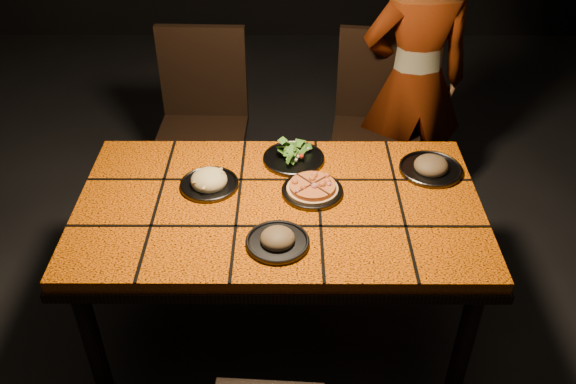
{
  "coord_description": "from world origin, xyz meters",
  "views": [
    {
      "loc": [
        0.04,
        -1.9,
        2.23
      ],
      "look_at": [
        0.04,
        -0.03,
        0.82
      ],
      "focal_mm": 38.0,
      "sensor_mm": 36.0,
      "label": 1
    }
  ],
  "objects_px": {
    "dining_table": "(279,217)",
    "plate_pizza": "(312,189)",
    "chair_far_right": "(378,115)",
    "diner": "(414,83)",
    "chair_far_left": "(203,113)",
    "plate_pasta": "(209,182)"
  },
  "relations": [
    {
      "from": "dining_table",
      "to": "plate_pizza",
      "type": "height_order",
      "value": "plate_pizza"
    },
    {
      "from": "chair_far_right",
      "to": "plate_pizza",
      "type": "distance_m",
      "value": 1.0
    },
    {
      "from": "diner",
      "to": "chair_far_left",
      "type": "bearing_deg",
      "value": -4.27
    },
    {
      "from": "plate_pizza",
      "to": "plate_pasta",
      "type": "xyz_separation_m",
      "value": [
        -0.42,
        0.04,
        0.0
      ]
    },
    {
      "from": "dining_table",
      "to": "chair_far_left",
      "type": "bearing_deg",
      "value": 113.47
    },
    {
      "from": "dining_table",
      "to": "chair_far_right",
      "type": "xyz_separation_m",
      "value": [
        0.52,
        0.97,
        -0.08
      ]
    },
    {
      "from": "chair_far_left",
      "to": "plate_pasta",
      "type": "bearing_deg",
      "value": -78.98
    },
    {
      "from": "dining_table",
      "to": "diner",
      "type": "height_order",
      "value": "diner"
    },
    {
      "from": "diner",
      "to": "plate_pasta",
      "type": "height_order",
      "value": "diner"
    },
    {
      "from": "chair_far_right",
      "to": "plate_pizza",
      "type": "relative_size",
      "value": 3.52
    },
    {
      "from": "chair_far_left",
      "to": "chair_far_right",
      "type": "bearing_deg",
      "value": 0.49
    },
    {
      "from": "dining_table",
      "to": "diner",
      "type": "bearing_deg",
      "value": 54.79
    },
    {
      "from": "diner",
      "to": "dining_table",
      "type": "bearing_deg",
      "value": 50.95
    },
    {
      "from": "plate_pizza",
      "to": "plate_pasta",
      "type": "height_order",
      "value": "plate_pasta"
    },
    {
      "from": "diner",
      "to": "chair_far_right",
      "type": "bearing_deg",
      "value": 0.63
    },
    {
      "from": "diner",
      "to": "plate_pizza",
      "type": "bearing_deg",
      "value": 54.96
    },
    {
      "from": "dining_table",
      "to": "plate_pasta",
      "type": "distance_m",
      "value": 0.32
    },
    {
      "from": "chair_far_left",
      "to": "diner",
      "type": "distance_m",
      "value": 1.14
    },
    {
      "from": "dining_table",
      "to": "plate_pasta",
      "type": "xyz_separation_m",
      "value": [
        -0.29,
        0.1,
        0.1
      ]
    },
    {
      "from": "dining_table",
      "to": "chair_far_right",
      "type": "bearing_deg",
      "value": 61.85
    },
    {
      "from": "dining_table",
      "to": "chair_far_left",
      "type": "height_order",
      "value": "chair_far_left"
    },
    {
      "from": "chair_far_left",
      "to": "chair_far_right",
      "type": "xyz_separation_m",
      "value": [
        0.95,
        -0.02,
        -0.0
      ]
    }
  ]
}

